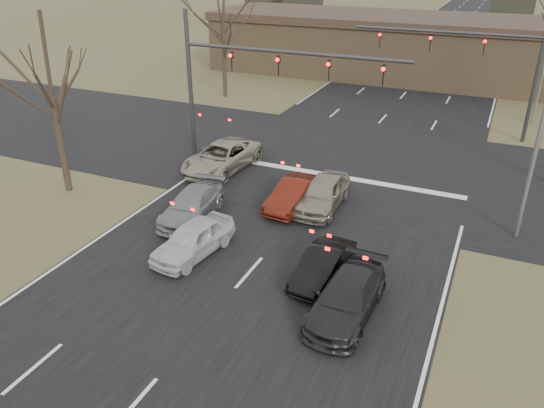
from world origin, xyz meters
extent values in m
plane|color=#4A4C28|center=(0.00, 0.00, 0.00)|extent=(360.00, 360.00, 0.00)
cube|color=black|center=(0.00, 60.00, 0.01)|extent=(14.00, 300.00, 0.02)
cube|color=black|center=(0.00, 15.00, 0.01)|extent=(200.00, 14.00, 0.02)
cube|color=brown|center=(2.00, 38.00, 2.30)|extent=(42.00, 10.00, 4.60)
cube|color=#38281E|center=(2.00, 38.00, 4.95)|extent=(42.40, 10.40, 0.70)
cylinder|color=#383A3D|center=(-8.50, 13.00, 4.00)|extent=(0.24, 0.24, 8.00)
cylinder|color=#383A3D|center=(-2.50, 13.00, 6.20)|extent=(12.00, 0.18, 0.18)
imported|color=black|center=(-5.83, 13.00, 5.50)|extent=(0.16, 0.20, 1.00)
imported|color=black|center=(-3.17, 13.00, 5.50)|extent=(0.16, 0.20, 1.00)
imported|color=black|center=(-0.50, 13.00, 5.50)|extent=(0.16, 0.20, 1.00)
imported|color=black|center=(2.17, 13.00, 5.50)|extent=(0.16, 0.20, 1.00)
cylinder|color=#383A3D|center=(9.00, 23.00, 4.00)|extent=(0.24, 0.24, 8.00)
cylinder|color=#383A3D|center=(3.50, 23.00, 6.20)|extent=(11.00, 0.18, 0.18)
imported|color=black|center=(5.86, 23.00, 5.50)|extent=(0.16, 0.20, 1.00)
imported|color=black|center=(2.71, 23.00, 5.50)|extent=(0.16, 0.20, 1.00)
imported|color=black|center=(-0.43, 23.00, 5.50)|extent=(0.16, 0.20, 1.00)
cylinder|color=gray|center=(9.00, 10.00, 5.00)|extent=(0.18, 0.18, 10.00)
cylinder|color=black|center=(-11.50, 6.00, 2.34)|extent=(0.32, 0.32, 4.68)
cylinder|color=black|center=(-13.00, 25.00, 2.61)|extent=(0.32, 0.32, 5.23)
imported|color=#9F9781|center=(-5.78, 11.42, 0.73)|extent=(2.87, 5.47, 1.47)
imported|color=silver|center=(-2.59, 3.32, 0.67)|extent=(2.12, 4.13, 1.35)
imported|color=black|center=(2.62, 3.75, 0.59)|extent=(1.55, 3.70, 1.19)
imported|color=black|center=(4.00, 2.12, 0.65)|extent=(1.95, 4.51, 1.29)
imported|color=gray|center=(-4.26, 5.92, 0.63)|extent=(2.22, 4.51, 1.26)
imported|color=#51140B|center=(-0.57, 8.82, 0.65)|extent=(1.60, 4.00, 1.29)
imported|color=gray|center=(0.69, 9.25, 0.73)|extent=(1.81, 4.34, 1.47)
camera|label=1|loc=(7.54, -11.78, 11.06)|focal=35.00mm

